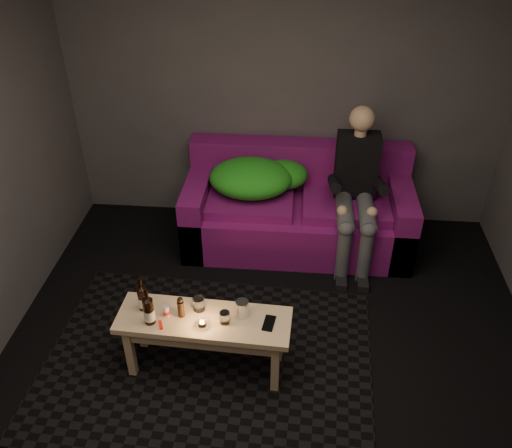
{
  "coord_description": "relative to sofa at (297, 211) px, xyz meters",
  "views": [
    {
      "loc": [
        0.14,
        -2.42,
        3.11
      ],
      "look_at": [
        -0.17,
        1.13,
        0.63
      ],
      "focal_mm": 38.0,
      "sensor_mm": 36.0,
      "label": 1
    }
  ],
  "objects": [
    {
      "name": "floor",
      "position": [
        -0.16,
        -1.82,
        -0.32
      ],
      "size": [
        4.5,
        4.5,
        0.0
      ],
      "primitive_type": "plane",
      "color": "black",
      "rests_on": "ground"
    },
    {
      "name": "room",
      "position": [
        -0.16,
        -1.35,
        1.32
      ],
      "size": [
        4.5,
        4.5,
        4.5
      ],
      "color": "silver",
      "rests_on": "ground"
    },
    {
      "name": "rug",
      "position": [
        -0.61,
        -1.58,
        -0.31
      ],
      "size": [
        2.45,
        1.83,
        0.01
      ],
      "primitive_type": "cube",
      "rotation": [
        0.0,
        0.0,
        -0.05
      ],
      "color": "black",
      "rests_on": "floor"
    },
    {
      "name": "sofa",
      "position": [
        0.0,
        0.0,
        0.0
      ],
      "size": [
        2.05,
        0.92,
        0.88
      ],
      "color": "#79106C",
      "rests_on": "floor"
    },
    {
      "name": "green_blanket",
      "position": [
        -0.39,
        -0.01,
        0.34
      ],
      "size": [
        0.9,
        0.61,
        0.31
      ],
      "color": "#1A8B19",
      "rests_on": "sofa"
    },
    {
      "name": "person",
      "position": [
        0.49,
        -0.17,
        0.39
      ],
      "size": [
        0.37,
        0.85,
        1.37
      ],
      "color": "black",
      "rests_on": "sofa"
    },
    {
      "name": "coffee_table",
      "position": [
        -0.61,
        -1.63,
        0.08
      ],
      "size": [
        1.2,
        0.43,
        0.49
      ],
      "rotation": [
        0.0,
        0.0,
        -0.05
      ],
      "color": "#ECC18A",
      "rests_on": "rug"
    },
    {
      "name": "beer_bottle_a",
      "position": [
        -1.03,
        -1.58,
        0.27
      ],
      "size": [
        0.07,
        0.07,
        0.27
      ],
      "color": "black",
      "rests_on": "coffee_table"
    },
    {
      "name": "beer_bottle_b",
      "position": [
        -0.95,
        -1.7,
        0.27
      ],
      "size": [
        0.07,
        0.07,
        0.29
      ],
      "color": "black",
      "rests_on": "coffee_table"
    },
    {
      "name": "salt_shaker",
      "position": [
        -0.86,
        -1.63,
        0.21
      ],
      "size": [
        0.05,
        0.05,
        0.08
      ],
      "primitive_type": "cylinder",
      "rotation": [
        0.0,
        0.0,
        -0.35
      ],
      "color": "silver",
      "rests_on": "coffee_table"
    },
    {
      "name": "pepper_mill",
      "position": [
        -0.76,
        -1.62,
        0.23
      ],
      "size": [
        0.06,
        0.06,
        0.12
      ],
      "primitive_type": "cylinder",
      "rotation": [
        0.0,
        0.0,
        0.35
      ],
      "color": "black",
      "rests_on": "coffee_table"
    },
    {
      "name": "tumbler_back",
      "position": [
        -0.65,
        -1.55,
        0.22
      ],
      "size": [
        0.1,
        0.1,
        0.1
      ],
      "primitive_type": "cylinder",
      "rotation": [
        0.0,
        0.0,
        -0.29
      ],
      "color": "white",
      "rests_on": "coffee_table"
    },
    {
      "name": "tealight",
      "position": [
        -0.6,
        -1.7,
        0.19
      ],
      "size": [
        0.06,
        0.06,
        0.04
      ],
      "color": "white",
      "rests_on": "coffee_table"
    },
    {
      "name": "tumbler_front",
      "position": [
        -0.46,
        -1.66,
        0.21
      ],
      "size": [
        0.09,
        0.09,
        0.09
      ],
      "primitive_type": "cylinder",
      "rotation": [
        0.0,
        0.0,
        -0.27
      ],
      "color": "white",
      "rests_on": "coffee_table"
    },
    {
      "name": "steel_cup",
      "position": [
        -0.35,
        -1.58,
        0.23
      ],
      "size": [
        0.12,
        0.12,
        0.12
      ],
      "primitive_type": "cylinder",
      "rotation": [
        0.0,
        0.0,
        -0.34
      ],
      "color": "silver",
      "rests_on": "coffee_table"
    },
    {
      "name": "smartphone",
      "position": [
        -0.16,
        -1.65,
        0.17
      ],
      "size": [
        0.09,
        0.16,
        0.01
      ],
      "primitive_type": "cube",
      "rotation": [
        0.0,
        0.0,
        -0.15
      ],
      "color": "black",
      "rests_on": "coffee_table"
    },
    {
      "name": "red_lighter",
      "position": [
        -0.88,
        -1.73,
        0.17
      ],
      "size": [
        0.05,
        0.08,
        0.01
      ],
      "primitive_type": "cube",
      "rotation": [
        0.0,
        0.0,
        0.37
      ],
      "color": "red",
      "rests_on": "coffee_table"
    }
  ]
}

